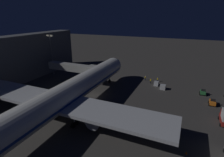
% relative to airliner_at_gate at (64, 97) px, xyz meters
% --- Properties ---
extents(ground_plane, '(320.00, 320.00, 0.00)m').
position_rel_airliner_at_gate_xyz_m(ground_plane, '(-0.00, -13.20, -5.39)').
color(ground_plane, '#383533').
extents(airliner_at_gate, '(51.54, 63.94, 18.55)m').
position_rel_airliner_at_gate_xyz_m(airliner_at_gate, '(0.00, 0.00, 0.00)').
color(airliner_at_gate, silver).
rests_on(airliner_at_gate, ground_plane).
extents(jet_bridge, '(20.02, 3.40, 7.08)m').
position_rel_airliner_at_gate_xyz_m(jet_bridge, '(10.88, -20.62, 0.15)').
color(jet_bridge, '#9E9E99').
rests_on(jet_bridge, ground_plane).
extents(apron_floodlight_mast, '(2.90, 0.50, 16.17)m').
position_rel_airliner_at_gate_xyz_m(apron_floodlight_mast, '(25.50, -25.07, 4.10)').
color(apron_floodlight_mast, '#59595E').
rests_on(apron_floodlight_mast, ground_plane).
extents(baggage_tug_spare, '(1.86, 2.60, 1.95)m').
position_rel_airliner_at_gate_xyz_m(baggage_tug_spare, '(-33.03, -21.11, -4.61)').
color(baggage_tug_spare, orange).
rests_on(baggage_tug_spare, ground_plane).
extents(baggage_tug_lead, '(1.86, 2.25, 1.95)m').
position_rel_airliner_at_gate_xyz_m(baggage_tug_lead, '(-30.91, -27.55, -4.62)').
color(baggage_tug_lead, '#287038').
rests_on(baggage_tug_lead, ground_plane).
extents(baggage_container_near_belt, '(1.51, 1.68, 1.47)m').
position_rel_airliner_at_gate_xyz_m(baggage_container_near_belt, '(-16.26, -29.35, -4.66)').
color(baggage_container_near_belt, '#B7BABF').
rests_on(baggage_container_near_belt, ground_plane).
extents(baggage_container_mid_row, '(1.76, 1.55, 1.61)m').
position_rel_airliner_at_gate_xyz_m(baggage_container_mid_row, '(-18.86, -26.85, -4.59)').
color(baggage_container_mid_row, '#B7BABF').
rests_on(baggage_container_mid_row, ground_plane).
extents(ground_crew_near_nose_gear, '(0.40, 0.40, 1.81)m').
position_rel_airliner_at_gate_xyz_m(ground_crew_near_nose_gear, '(-13.93, -30.85, -4.39)').
color(ground_crew_near_nose_gear, black).
rests_on(ground_crew_near_nose_gear, ground_plane).
extents(ground_crew_by_belt_loader, '(0.40, 0.40, 1.73)m').
position_rel_airliner_at_gate_xyz_m(ground_crew_by_belt_loader, '(-11.39, -33.20, -4.44)').
color(ground_crew_by_belt_loader, black).
rests_on(ground_crew_by_belt_loader, ground_plane).
extents(ground_crew_under_port_wing, '(0.40, 0.40, 1.70)m').
position_rel_airliner_at_gate_xyz_m(ground_crew_under_port_wing, '(-16.00, -33.36, -4.46)').
color(ground_crew_under_port_wing, black).
rests_on(ground_crew_under_port_wing, ground_plane).
extents(traffic_cone_nose_port, '(0.36, 0.36, 0.55)m').
position_rel_airliner_at_gate_xyz_m(traffic_cone_nose_port, '(-2.20, -30.88, -5.12)').
color(traffic_cone_nose_port, orange).
rests_on(traffic_cone_nose_port, ground_plane).
extents(traffic_cone_nose_starboard, '(0.36, 0.36, 0.55)m').
position_rel_airliner_at_gate_xyz_m(traffic_cone_nose_starboard, '(2.20, -30.88, -5.12)').
color(traffic_cone_nose_starboard, orange).
rests_on(traffic_cone_nose_starboard, ground_plane).
extents(traffic_cone_wingtip_svc_side, '(0.36, 0.36, 0.55)m').
position_rel_airliner_at_gate_xyz_m(traffic_cone_wingtip_svc_side, '(-27.27, 1.43, -5.12)').
color(traffic_cone_wingtip_svc_side, orange).
rests_on(traffic_cone_wingtip_svc_side, ground_plane).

